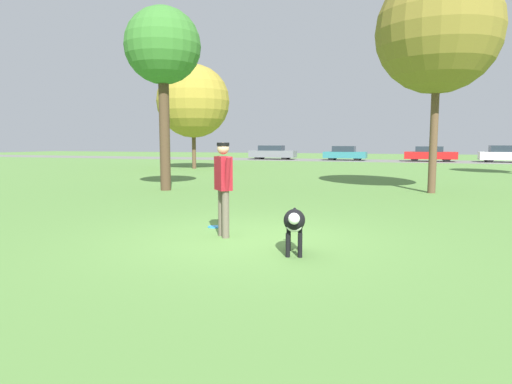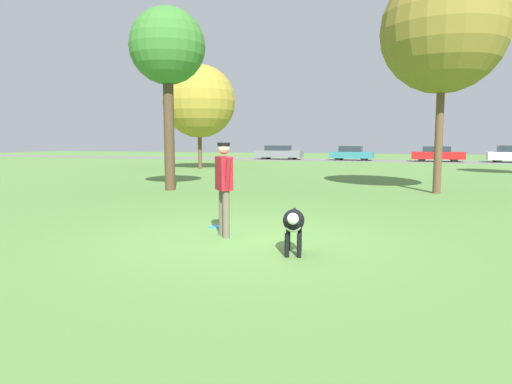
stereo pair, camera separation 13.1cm
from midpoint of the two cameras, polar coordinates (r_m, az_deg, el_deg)
ground_plane at (r=8.24m, az=-1.86°, el=-5.89°), size 120.00×120.00×0.00m
far_road_strip at (r=42.91m, az=15.31°, el=3.78°), size 120.00×6.00×0.01m
person at (r=8.31m, az=-4.56°, el=1.34°), size 0.51×0.55×1.73m
dog at (r=7.06m, az=4.28°, el=-3.77°), size 0.49×1.02×0.71m
frisbee at (r=9.39m, az=-5.63°, el=-4.35°), size 0.27×0.27×0.02m
tree_far_left at (r=29.90m, az=-7.98°, el=11.17°), size 4.64×4.64×6.62m
tree_near_left at (r=16.97m, az=-11.81°, el=17.20°), size 2.66×2.66×6.40m
tree_mid_center at (r=16.92m, az=21.59°, el=18.15°), size 4.05×4.05×7.37m
parked_car_grey at (r=44.97m, az=1.99°, el=4.95°), size 4.54×1.96×1.37m
parked_car_teal at (r=43.41m, az=10.96°, el=4.77°), size 3.89×1.79×1.33m
parked_car_red at (r=42.73m, az=20.84°, el=4.46°), size 4.35×1.73×1.33m
parked_car_white at (r=43.57m, az=28.47°, el=4.18°), size 3.85×1.89×1.42m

